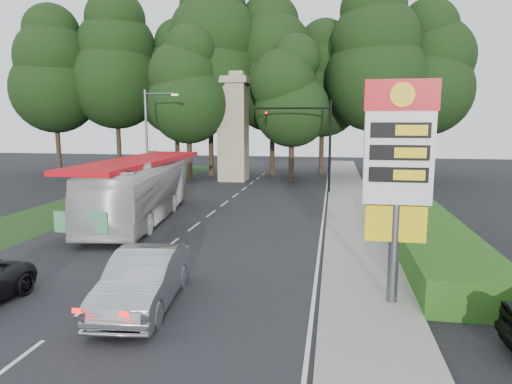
% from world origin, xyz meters
% --- Properties ---
extents(ground, '(120.00, 120.00, 0.00)m').
position_xyz_m(ground, '(0.00, 0.00, 0.00)').
color(ground, black).
rests_on(ground, ground).
extents(road_surface, '(14.00, 80.00, 0.02)m').
position_xyz_m(road_surface, '(0.00, 12.00, 0.01)').
color(road_surface, black).
rests_on(road_surface, ground).
extents(sidewalk_right, '(3.00, 80.00, 0.12)m').
position_xyz_m(sidewalk_right, '(8.50, 12.00, 0.06)').
color(sidewalk_right, gray).
rests_on(sidewalk_right, ground).
extents(grass_verge_left, '(5.00, 50.00, 0.02)m').
position_xyz_m(grass_verge_left, '(-9.50, 18.00, 0.01)').
color(grass_verge_left, '#193814').
rests_on(grass_verge_left, ground).
extents(hedge, '(3.00, 14.00, 1.20)m').
position_xyz_m(hedge, '(11.50, 8.00, 0.60)').
color(hedge, '#234B14').
rests_on(hedge, ground).
extents(gas_station_pylon, '(2.10, 0.45, 6.85)m').
position_xyz_m(gas_station_pylon, '(9.20, 1.99, 4.45)').
color(gas_station_pylon, '#59595E').
rests_on(gas_station_pylon, ground).
extents(traffic_signal_mast, '(6.10, 0.35, 7.20)m').
position_xyz_m(traffic_signal_mast, '(5.68, 24.00, 4.67)').
color(traffic_signal_mast, black).
rests_on(traffic_signal_mast, ground).
extents(streetlight_signs, '(2.75, 0.98, 8.00)m').
position_xyz_m(streetlight_signs, '(-6.99, 22.01, 4.44)').
color(streetlight_signs, '#59595E').
rests_on(streetlight_signs, ground).
extents(monument, '(3.00, 3.00, 10.05)m').
position_xyz_m(monument, '(-2.00, 30.00, 5.10)').
color(monument, gray).
rests_on(monument, ground).
extents(tree_far_west, '(8.96, 8.96, 17.60)m').
position_xyz_m(tree_far_west, '(-22.00, 33.00, 10.68)').
color(tree_far_west, '#2D2116').
rests_on(tree_far_west, ground).
extents(tree_west_mid, '(9.80, 9.80, 19.25)m').
position_xyz_m(tree_west_mid, '(-16.00, 35.00, 11.69)').
color(tree_west_mid, '#2D2116').
rests_on(tree_west_mid, ground).
extents(tree_west_near, '(8.40, 8.40, 16.50)m').
position_xyz_m(tree_west_near, '(-10.00, 37.00, 10.02)').
color(tree_west_near, '#2D2116').
rests_on(tree_west_near, ground).
extents(tree_center_left, '(10.08, 10.08, 19.80)m').
position_xyz_m(tree_center_left, '(-5.00, 33.00, 12.02)').
color(tree_center_left, '#2D2116').
rests_on(tree_center_left, ground).
extents(tree_center_right, '(9.24, 9.24, 18.15)m').
position_xyz_m(tree_center_right, '(1.00, 35.00, 11.02)').
color(tree_center_right, '#2D2116').
rests_on(tree_center_right, ground).
extents(tree_east_near, '(8.12, 8.12, 15.95)m').
position_xyz_m(tree_east_near, '(6.00, 37.00, 9.68)').
color(tree_east_near, '#2D2116').
rests_on(tree_east_near, ground).
extents(tree_east_mid, '(9.52, 9.52, 18.70)m').
position_xyz_m(tree_east_mid, '(11.00, 33.00, 11.35)').
color(tree_east_mid, '#2D2116').
rests_on(tree_east_mid, ground).
extents(tree_far_east, '(8.68, 8.68, 17.05)m').
position_xyz_m(tree_far_east, '(16.00, 35.00, 10.35)').
color(tree_far_east, '#2D2116').
rests_on(tree_far_east, ground).
extents(tree_monument_left, '(7.28, 7.28, 14.30)m').
position_xyz_m(tree_monument_left, '(-6.00, 29.00, 8.68)').
color(tree_monument_left, '#2D2116').
rests_on(tree_monument_left, ground).
extents(tree_monument_right, '(6.72, 6.72, 13.20)m').
position_xyz_m(tree_monument_right, '(3.50, 29.50, 8.01)').
color(tree_monument_right, '#2D2116').
rests_on(tree_monument_right, ground).
extents(transit_bus, '(4.67, 12.94, 3.52)m').
position_xyz_m(transit_bus, '(-3.50, 12.07, 1.76)').
color(transit_bus, silver).
rests_on(transit_bus, ground).
extents(sedan_silver, '(2.38, 5.39, 1.72)m').
position_xyz_m(sedan_silver, '(1.67, 0.60, 0.86)').
color(sedan_silver, '#9FA0A6').
rests_on(sedan_silver, ground).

